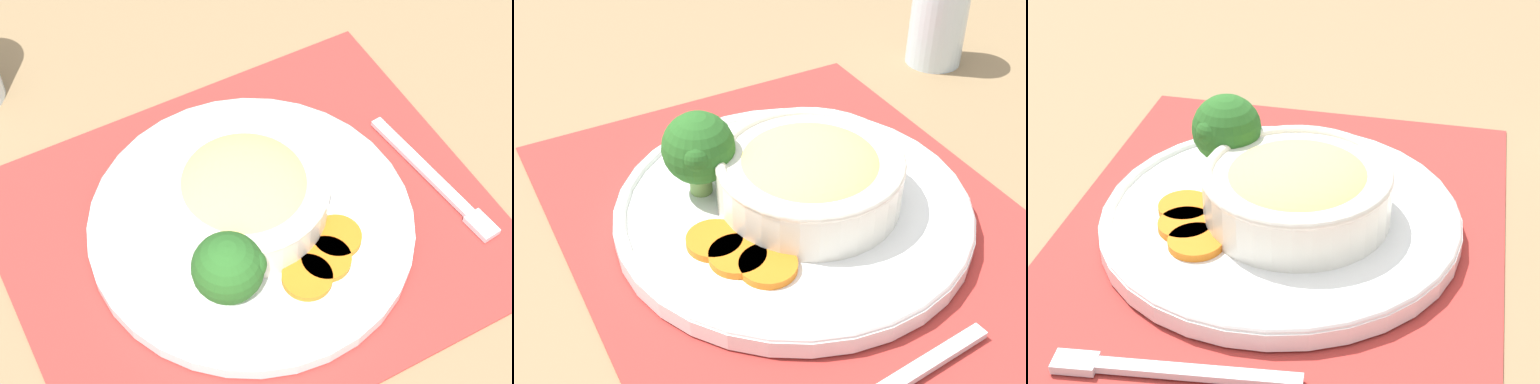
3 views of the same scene
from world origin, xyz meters
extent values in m
plane|color=#8C704C|center=(0.00, 0.00, 0.00)|extent=(4.00, 4.00, 0.00)
cube|color=#B2332D|center=(0.00, 0.00, 0.00)|extent=(0.49, 0.41, 0.00)
cylinder|color=white|center=(0.00, 0.00, 0.01)|extent=(0.32, 0.32, 0.02)
torus|color=white|center=(0.00, 0.00, 0.02)|extent=(0.32, 0.32, 0.01)
cylinder|color=silver|center=(0.00, -0.02, 0.04)|extent=(0.16, 0.16, 0.04)
torus|color=silver|center=(0.00, -0.02, 0.06)|extent=(0.17, 0.17, 0.01)
ellipsoid|color=#EAC66B|center=(0.00, -0.02, 0.05)|extent=(0.14, 0.14, 0.05)
cylinder|color=#759E51|center=(0.05, 0.07, 0.03)|extent=(0.02, 0.02, 0.02)
sphere|color=#286023|center=(0.05, 0.07, 0.07)|extent=(0.07, 0.07, 0.07)
sphere|color=#286023|center=(0.04, 0.07, 0.07)|extent=(0.03, 0.03, 0.03)
sphere|color=#286023|center=(0.07, 0.06, 0.07)|extent=(0.03, 0.03, 0.03)
cylinder|color=orange|center=(-0.02, 0.08, 0.02)|extent=(0.05, 0.05, 0.01)
cylinder|color=orange|center=(-0.04, 0.07, 0.02)|extent=(0.05, 0.05, 0.01)
cylinder|color=orange|center=(-0.06, 0.06, 0.02)|extent=(0.05, 0.05, 0.01)
cube|color=silver|center=(-0.20, 0.02, 0.01)|extent=(0.04, 0.18, 0.01)
cube|color=silver|center=(-0.21, 0.10, 0.01)|extent=(0.02, 0.03, 0.01)
camera|label=1|loc=(0.20, 0.43, 0.71)|focal=60.00mm
camera|label=2|loc=(-0.44, 0.24, 0.42)|focal=50.00mm
camera|label=3|loc=(-0.61, -0.17, 0.45)|focal=60.00mm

